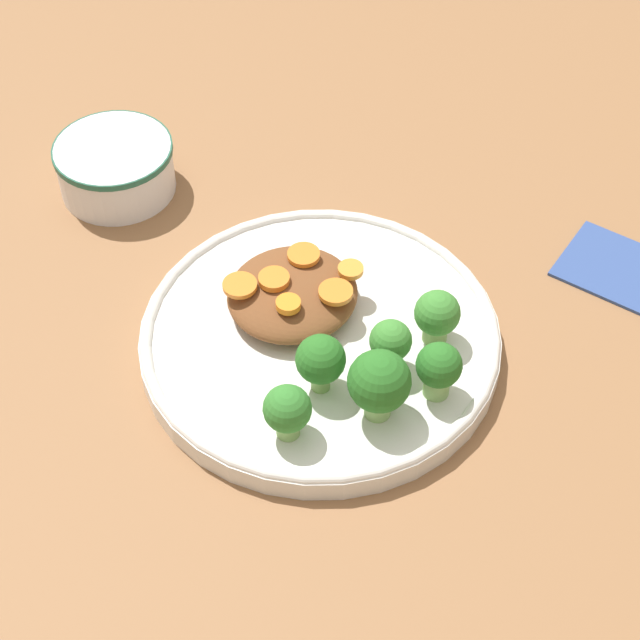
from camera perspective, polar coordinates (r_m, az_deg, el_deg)
name	(u,v)px	position (r m, az deg, el deg)	size (l,w,h in m)	color
ground_plane	(320,348)	(0.86, 0.00, -1.53)	(4.00, 4.00, 0.00)	#8C603D
plate	(320,338)	(0.85, 0.00, -0.97)	(0.29, 0.29, 0.02)	silver
dip_bowl	(115,165)	(1.00, -10.87, 8.12)	(0.11, 0.11, 0.05)	silver
stew_mound	(292,294)	(0.86, -1.48, 1.41)	(0.10, 0.11, 0.03)	brown
broccoli_floret_0	(321,361)	(0.79, 0.03, -2.19)	(0.04, 0.04, 0.05)	#759E51
broccoli_floret_1	(390,343)	(0.81, 3.78, -1.24)	(0.03, 0.03, 0.05)	#7FA85B
broccoli_floret_2	(439,368)	(0.79, 6.35, -2.58)	(0.03, 0.03, 0.05)	#7FA85B
broccoli_floret_3	(287,411)	(0.76, -1.75, -4.85)	(0.04, 0.04, 0.05)	#759E51
broccoli_floret_4	(379,383)	(0.77, 3.18, -3.38)	(0.05, 0.05, 0.06)	#7FA85B
broccoli_floret_5	(437,315)	(0.83, 6.26, 0.25)	(0.04, 0.04, 0.05)	#759E51
carrot_slice_0	(288,304)	(0.82, -1.70, 0.86)	(0.02, 0.02, 0.01)	orange
carrot_slice_1	(304,255)	(0.86, -0.88, 3.49)	(0.03, 0.03, 0.00)	orange
carrot_slice_2	(351,269)	(0.85, 1.65, 2.71)	(0.02, 0.02, 0.00)	orange
carrot_slice_3	(240,285)	(0.84, -4.30, 1.86)	(0.03, 0.03, 0.00)	orange
carrot_slice_4	(278,276)	(0.85, -2.27, 2.37)	(0.03, 0.03, 0.01)	orange
carrot_slice_5	(333,290)	(0.84, 0.70, 1.58)	(0.03, 0.03, 0.00)	orange
napkin	(632,273)	(0.95, 16.31, 2.40)	(0.13, 0.09, 0.01)	#334C8C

